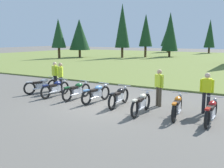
{
  "coord_description": "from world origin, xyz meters",
  "views": [
    {
      "loc": [
        6.46,
        -10.29,
        3.03
      ],
      "look_at": [
        0.0,
        0.6,
        0.9
      ],
      "focal_mm": 43.78,
      "sensor_mm": 36.0,
      "label": 1
    }
  ],
  "objects_px": {
    "motorcycle_british_green": "(77,90)",
    "motorcycle_sky_blue": "(96,93)",
    "motorcycle_red": "(211,111)",
    "rider_near_row_end": "(159,85)",
    "motorcycle_black": "(119,96)",
    "motorcycle_cream": "(141,103)",
    "rider_with_back_turned": "(61,76)",
    "motorcycle_orange": "(177,106)",
    "motorcycle_silver": "(42,85)",
    "rider_in_hivis_vest": "(207,91)",
    "rider_checking_bike": "(55,74)",
    "motorcycle_navy": "(55,88)"
  },
  "relations": [
    {
      "from": "motorcycle_british_green",
      "to": "motorcycle_sky_blue",
      "type": "xyz_separation_m",
      "value": [
        1.25,
        -0.1,
        0.0
      ]
    },
    {
      "from": "motorcycle_red",
      "to": "rider_near_row_end",
      "type": "xyz_separation_m",
      "value": [
        -2.53,
        1.38,
        0.51
      ]
    },
    {
      "from": "motorcycle_british_green",
      "to": "motorcycle_black",
      "type": "bearing_deg",
      "value": -4.16
    },
    {
      "from": "motorcycle_cream",
      "to": "motorcycle_black",
      "type": "bearing_deg",
      "value": 155.8
    },
    {
      "from": "motorcycle_black",
      "to": "rider_with_back_turned",
      "type": "xyz_separation_m",
      "value": [
        -4.41,
        1.15,
        0.51
      ]
    },
    {
      "from": "motorcycle_orange",
      "to": "motorcycle_red",
      "type": "bearing_deg",
      "value": -5.57
    },
    {
      "from": "motorcycle_black",
      "to": "motorcycle_cream",
      "type": "bearing_deg",
      "value": -24.2
    },
    {
      "from": "motorcycle_british_green",
      "to": "rider_near_row_end",
      "type": "distance_m",
      "value": 4.17
    },
    {
      "from": "motorcycle_silver",
      "to": "motorcycle_black",
      "type": "relative_size",
      "value": 0.96
    },
    {
      "from": "motorcycle_british_green",
      "to": "motorcycle_black",
      "type": "height_order",
      "value": "same"
    },
    {
      "from": "rider_in_hivis_vest",
      "to": "rider_checking_bike",
      "type": "distance_m",
      "value": 8.71
    },
    {
      "from": "rider_in_hivis_vest",
      "to": "motorcycle_black",
      "type": "bearing_deg",
      "value": -168.82
    },
    {
      "from": "motorcycle_sky_blue",
      "to": "motorcycle_cream",
      "type": "bearing_deg",
      "value": -14.72
    },
    {
      "from": "motorcycle_silver",
      "to": "rider_with_back_turned",
      "type": "xyz_separation_m",
      "value": [
        0.74,
        0.76,
        0.51
      ]
    },
    {
      "from": "motorcycle_black",
      "to": "rider_near_row_end",
      "type": "relative_size",
      "value": 1.26
    },
    {
      "from": "motorcycle_cream",
      "to": "rider_with_back_turned",
      "type": "relative_size",
      "value": 1.26
    },
    {
      "from": "motorcycle_red",
      "to": "motorcycle_sky_blue",
      "type": "bearing_deg",
      "value": 173.88
    },
    {
      "from": "motorcycle_silver",
      "to": "motorcycle_british_green",
      "type": "height_order",
      "value": "same"
    },
    {
      "from": "motorcycle_sky_blue",
      "to": "motorcycle_red",
      "type": "distance_m",
      "value": 5.4
    },
    {
      "from": "motorcycle_british_green",
      "to": "rider_near_row_end",
      "type": "bearing_deg",
      "value": 9.7
    },
    {
      "from": "motorcycle_silver",
      "to": "rider_in_hivis_vest",
      "type": "distance_m",
      "value": 8.82
    },
    {
      "from": "motorcycle_red",
      "to": "motorcycle_british_green",
      "type": "bearing_deg",
      "value": 174.13
    },
    {
      "from": "motorcycle_british_green",
      "to": "rider_with_back_turned",
      "type": "relative_size",
      "value": 1.26
    },
    {
      "from": "motorcycle_black",
      "to": "rider_near_row_end",
      "type": "height_order",
      "value": "rider_near_row_end"
    },
    {
      "from": "motorcycle_navy",
      "to": "rider_in_hivis_vest",
      "type": "relative_size",
      "value": 1.26
    },
    {
      "from": "motorcycle_navy",
      "to": "rider_checking_bike",
      "type": "bearing_deg",
      "value": 132.54
    },
    {
      "from": "rider_in_hivis_vest",
      "to": "motorcycle_sky_blue",
      "type": "bearing_deg",
      "value": -172.59
    },
    {
      "from": "rider_near_row_end",
      "to": "rider_checking_bike",
      "type": "xyz_separation_m",
      "value": [
        -6.6,
        0.49,
        0.0
      ]
    },
    {
      "from": "rider_near_row_end",
      "to": "rider_checking_bike",
      "type": "bearing_deg",
      "value": 175.73
    },
    {
      "from": "motorcycle_black",
      "to": "rider_in_hivis_vest",
      "type": "distance_m",
      "value": 3.74
    },
    {
      "from": "motorcycle_orange",
      "to": "rider_checking_bike",
      "type": "bearing_deg",
      "value": 167.45
    },
    {
      "from": "motorcycle_silver",
      "to": "motorcycle_red",
      "type": "height_order",
      "value": "same"
    },
    {
      "from": "rider_near_row_end",
      "to": "motorcycle_orange",
      "type": "bearing_deg",
      "value": -45.27
    },
    {
      "from": "motorcycle_sky_blue",
      "to": "motorcycle_black",
      "type": "xyz_separation_m",
      "value": [
        1.28,
        -0.08,
        0.0
      ]
    },
    {
      "from": "motorcycle_black",
      "to": "rider_in_hivis_vest",
      "type": "bearing_deg",
      "value": 11.18
    },
    {
      "from": "motorcycle_sky_blue",
      "to": "rider_near_row_end",
      "type": "xyz_separation_m",
      "value": [
        2.83,
        0.8,
        0.51
      ]
    },
    {
      "from": "motorcycle_sky_blue",
      "to": "rider_in_hivis_vest",
      "type": "bearing_deg",
      "value": 7.41
    },
    {
      "from": "motorcycle_british_green",
      "to": "motorcycle_cream",
      "type": "relative_size",
      "value": 1.0
    },
    {
      "from": "motorcycle_sky_blue",
      "to": "rider_in_hivis_vest",
      "type": "xyz_separation_m",
      "value": [
        4.92,
        0.64,
        0.51
      ]
    },
    {
      "from": "motorcycle_orange",
      "to": "motorcycle_british_green",
      "type": "bearing_deg",
      "value": 174.06
    },
    {
      "from": "motorcycle_british_green",
      "to": "motorcycle_black",
      "type": "xyz_separation_m",
      "value": [
        2.53,
        -0.18,
        0.0
      ]
    },
    {
      "from": "motorcycle_red",
      "to": "rider_in_hivis_vest",
      "type": "xyz_separation_m",
      "value": [
        -0.44,
        1.22,
        0.51
      ]
    },
    {
      "from": "rider_with_back_turned",
      "to": "motorcycle_navy",
      "type": "bearing_deg",
      "value": -62.9
    },
    {
      "from": "motorcycle_british_green",
      "to": "motorcycle_red",
      "type": "xyz_separation_m",
      "value": [
        6.61,
        -0.68,
        0.0
      ]
    },
    {
      "from": "motorcycle_red",
      "to": "motorcycle_orange",
      "type": "bearing_deg",
      "value": 174.43
    },
    {
      "from": "motorcycle_red",
      "to": "rider_checking_bike",
      "type": "height_order",
      "value": "rider_checking_bike"
    },
    {
      "from": "motorcycle_silver",
      "to": "motorcycle_black",
      "type": "bearing_deg",
      "value": -4.28
    },
    {
      "from": "motorcycle_silver",
      "to": "rider_in_hivis_vest",
      "type": "relative_size",
      "value": 1.21
    },
    {
      "from": "motorcycle_black",
      "to": "rider_with_back_turned",
      "type": "distance_m",
      "value": 4.59
    },
    {
      "from": "motorcycle_orange",
      "to": "motorcycle_red",
      "type": "relative_size",
      "value": 1.0
    }
  ]
}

